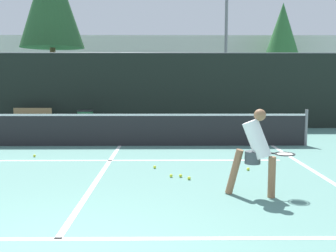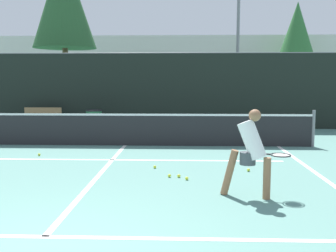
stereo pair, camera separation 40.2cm
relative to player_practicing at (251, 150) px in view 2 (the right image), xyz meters
The scene contains 20 objects.
court_baseline_near 3.45m from the player_practicing, 147.89° to the right, with size 11.00×0.10×0.01m, color white.
court_service_line 4.15m from the player_practicing, 134.21° to the left, with size 8.25×0.10×0.01m, color white.
court_center_mark 3.37m from the player_practicing, 150.30° to the left, with size 0.10×6.81×0.01m, color white.
court_sideline_right 2.46m from the player_practicing, 44.16° to the left, with size 0.10×7.81×0.01m, color white.
net 5.78m from the player_practicing, 119.49° to the left, with size 11.09×0.09×1.07m.
fence_back 9.67m from the player_practicing, 107.13° to the left, with size 24.00×0.06×3.00m.
player_practicing is the anchor object (origin of this frame).
tennis_ball_scattered_0 1.91m from the player_practicing, 133.42° to the left, with size 0.07×0.07×0.07m, color #D1E033.
tennis_ball_scattered_4 5.93m from the player_practicing, 145.00° to the left, with size 0.07×0.07×0.07m, color #D1E033.
tennis_ball_scattered_5 1.26m from the player_practicing, 104.76° to the left, with size 0.07×0.07×0.07m, color #D1E033.
tennis_ball_scattered_7 2.04m from the player_practicing, 137.48° to the left, with size 0.07×0.07×0.07m, color #D1E033.
tennis_ball_scattered_8 1.68m from the player_practicing, 134.22° to the left, with size 0.07×0.07×0.07m, color #D1E033.
tennis_ball_scattered_10 2.01m from the player_practicing, 81.37° to the left, with size 0.07×0.07×0.07m, color #D1E033.
tennis_ball_scattered_11 2.80m from the player_practicing, 130.25° to the left, with size 0.07×0.07×0.07m, color #D1E033.
courtside_bench 10.79m from the player_practicing, 127.62° to the left, with size 1.48×0.41×0.86m.
trash_bin 9.33m from the player_practicing, 118.68° to the left, with size 0.61×0.61×0.81m.
parked_car 13.26m from the player_practicing, 102.22° to the left, with size 1.77×4.65×1.54m.
floodlight_mast 15.15m from the player_practicing, 83.24° to the left, with size 1.10×0.24×7.47m.
tree_west 20.28m from the player_practicing, 72.45° to the left, with size 2.53×2.53×6.76m.
building_far 22.33m from the player_practicing, 97.33° to the left, with size 36.00×2.40×4.94m, color beige.
Camera 2 is at (1.72, -3.77, 1.96)m, focal length 42.00 mm.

